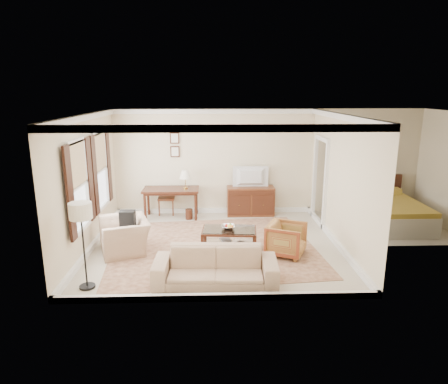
{
  "coord_description": "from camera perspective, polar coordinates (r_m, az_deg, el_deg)",
  "views": [
    {
      "loc": [
        -0.09,
        -8.42,
        3.38
      ],
      "look_at": [
        0.2,
        0.3,
        1.15
      ],
      "focal_mm": 32.0,
      "sensor_mm": 36.0,
      "label": 1
    }
  ],
  "objects": [
    {
      "name": "striped_armchair",
      "position": [
        8.51,
        8.89,
        -6.48
      ],
      "size": [
        0.94,
        0.96,
        0.76
      ],
      "primitive_type": "imported",
      "rotation": [
        0.0,
        0.0,
        1.14
      ],
      "color": "brown",
      "rests_on": "room_shell"
    },
    {
      "name": "sofa",
      "position": [
        7.2,
        -1.24,
        -9.88
      ],
      "size": [
        2.22,
        0.73,
        0.86
      ],
      "primitive_type": "imported",
      "rotation": [
        0.0,
        0.0,
        -0.04
      ],
      "color": "tan",
      "rests_on": "room_shell"
    },
    {
      "name": "room_shell",
      "position": [
        8.47,
        -1.3,
        8.17
      ],
      "size": [
        5.51,
        5.01,
        2.91
      ],
      "color": "beige",
      "rests_on": "ground"
    },
    {
      "name": "desk_lamp",
      "position": [
        10.72,
        -5.55,
        1.81
      ],
      "size": [
        0.32,
        0.32,
        0.5
      ],
      "primitive_type": null,
      "color": "silver",
      "rests_on": "writing_desk"
    },
    {
      "name": "framed_prints",
      "position": [
        11.03,
        -7.04,
        6.72
      ],
      "size": [
        0.25,
        0.04,
        0.68
      ],
      "primitive_type": null,
      "color": "#3C1B11",
      "rests_on": "room_shell"
    },
    {
      "name": "floor_lamp",
      "position": [
        7.15,
        -19.76,
        -3.41
      ],
      "size": [
        0.38,
        0.38,
        1.56
      ],
      "color": "black",
      "rests_on": "room_shell"
    },
    {
      "name": "annex_bedroom",
      "position": [
        11.04,
        22.73,
        -2.8
      ],
      "size": [
        3.0,
        2.7,
        2.9
      ],
      "color": "beige",
      "rests_on": "ground"
    },
    {
      "name": "writing_desk",
      "position": [
        10.84,
        -7.57,
        -0.07
      ],
      "size": [
        1.49,
        0.75,
        0.82
      ],
      "color": "#3C1B11",
      "rests_on": "room_shell"
    },
    {
      "name": "book_b",
      "position": [
        8.7,
        1.69,
        -7.22
      ],
      "size": [
        0.24,
        0.19,
        0.38
      ],
      "primitive_type": "imported",
      "rotation": [
        0.0,
        0.0,
        -0.67
      ],
      "color": "brown",
      "rests_on": "coffee_table"
    },
    {
      "name": "coffee_table",
      "position": [
        8.64,
        0.74,
        -6.01
      ],
      "size": [
        1.21,
        0.77,
        0.49
      ],
      "rotation": [
        0.0,
        0.0,
        -0.08
      ],
      "color": "#3C1B11",
      "rests_on": "room_shell"
    },
    {
      "name": "backpack",
      "position": [
        8.76,
        -13.61,
        -3.68
      ],
      "size": [
        0.33,
        0.38,
        0.4
      ],
      "primitive_type": "cube",
      "rotation": [
        0.0,
        0.0,
        -1.13
      ],
      "color": "black",
      "rests_on": "club_armchair"
    },
    {
      "name": "club_armchair",
      "position": [
        8.82,
        -14.03,
        -5.29
      ],
      "size": [
        1.04,
        1.28,
        0.97
      ],
      "primitive_type": "imported",
      "rotation": [
        0.0,
        0.0,
        -1.23
      ],
      "color": "tan",
      "rests_on": "room_shell"
    },
    {
      "name": "window_front",
      "position": [
        8.36,
        -20.06,
        0.8
      ],
      "size": [
        0.12,
        1.56,
        1.8
      ],
      "primitive_type": null,
      "color": "#CCB284",
      "rests_on": "room_shell"
    },
    {
      "name": "sideboard",
      "position": [
        11.11,
        3.79,
        -1.27
      ],
      "size": [
        1.3,
        0.5,
        0.8
      ],
      "primitive_type": "cube",
      "color": "brown",
      "rests_on": "room_shell"
    },
    {
      "name": "window_rear",
      "position": [
        9.85,
        -17.25,
        2.98
      ],
      "size": [
        0.12,
        1.56,
        1.8
      ],
      "primitive_type": null,
      "color": "#CCB284",
      "rests_on": "room_shell"
    },
    {
      "name": "rug",
      "position": [
        8.93,
        -1.52,
        -7.87
      ],
      "size": [
        4.75,
        4.19,
        0.01
      ],
      "primitive_type": "cube",
      "rotation": [
        0.0,
        0.0,
        0.1
      ],
      "color": "brown",
      "rests_on": "room_shell"
    },
    {
      "name": "doorway",
      "position": [
        10.56,
        13.52,
        1.33
      ],
      "size": [
        0.1,
        1.12,
        2.25
      ],
      "primitive_type": null,
      "color": "white",
      "rests_on": "room_shell"
    },
    {
      "name": "desk_chair",
      "position": [
        11.24,
        -8.23,
        -0.53
      ],
      "size": [
        0.5,
        0.5,
        1.05
      ],
      "primitive_type": null,
      "rotation": [
        0.0,
        0.0,
        -0.11
      ],
      "color": "brown",
      "rests_on": "room_shell"
    },
    {
      "name": "tv",
      "position": [
        10.89,
        3.88,
        3.09
      ],
      "size": [
        0.93,
        0.53,
        0.12
      ],
      "primitive_type": "imported",
      "rotation": [
        0.0,
        0.0,
        3.14
      ],
      "color": "black",
      "rests_on": "sideboard"
    },
    {
      "name": "fruit_bowl",
      "position": [
        8.59,
        0.61,
        -4.94
      ],
      "size": [
        0.42,
        0.42,
        0.1
      ],
      "primitive_type": "imported",
      "color": "silver",
      "rests_on": "coffee_table"
    },
    {
      "name": "book_a",
      "position": [
        8.81,
        -0.46,
        -6.9
      ],
      "size": [
        0.28,
        0.11,
        0.38
      ],
      "primitive_type": "imported",
      "rotation": [
        0.0,
        0.0,
        0.29
      ],
      "color": "brown",
      "rests_on": "coffee_table"
    }
  ]
}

